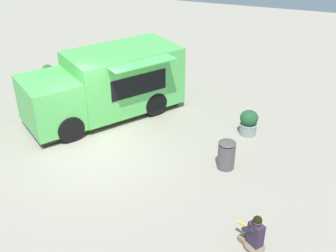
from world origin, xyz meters
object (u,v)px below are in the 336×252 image
at_px(person_customer, 254,235).
at_px(planter_flowering_side, 249,122).
at_px(planter_flowering_near, 48,72).
at_px(food_truck, 107,86).
at_px(trash_bin, 226,155).

bearing_deg(person_customer, planter_flowering_side, 100.97).
distance_m(person_customer, planter_flowering_near, 11.63).
bearing_deg(person_customer, food_truck, 141.51).
height_order(planter_flowering_near, trash_bin, trash_bin).
bearing_deg(planter_flowering_side, planter_flowering_near, 169.10).
bearing_deg(planter_flowering_side, person_customer, -79.03).
bearing_deg(planter_flowering_side, trash_bin, -97.63).
bearing_deg(food_truck, trash_bin, -21.81).
xyz_separation_m(food_truck, trash_bin, (4.63, -1.85, -0.64)).
bearing_deg(trash_bin, planter_flowering_near, 155.78).
relative_size(person_customer, trash_bin, 1.04).
xyz_separation_m(food_truck, person_customer, (5.87, -4.66, -0.74)).
height_order(food_truck, person_customer, food_truck).
bearing_deg(trash_bin, planter_flowering_side, 82.37).
distance_m(food_truck, person_customer, 7.53).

